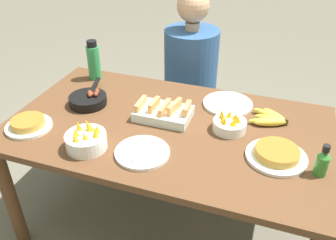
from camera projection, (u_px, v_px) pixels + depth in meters
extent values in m
plane|color=#666051|center=(168.00, 222.00, 2.16)|extent=(14.00, 14.00, 0.00)
cube|color=brown|center=(168.00, 128.00, 1.78)|extent=(1.59, 0.92, 0.03)
cylinder|color=brown|center=(11.00, 198.00, 1.86)|extent=(0.07, 0.07, 0.67)
cylinder|color=brown|center=(88.00, 120.00, 2.50)|extent=(0.07, 0.07, 0.67)
cylinder|color=brown|center=(308.00, 165.00, 2.09)|extent=(0.07, 0.07, 0.67)
ellipsoid|color=gold|center=(275.00, 116.00, 1.81)|extent=(0.15, 0.13, 0.03)
ellipsoid|color=gold|center=(270.00, 116.00, 1.81)|extent=(0.19, 0.11, 0.04)
ellipsoid|color=gold|center=(271.00, 119.00, 1.79)|extent=(0.17, 0.04, 0.03)
ellipsoid|color=gold|center=(268.00, 121.00, 1.77)|extent=(0.20, 0.09, 0.04)
ellipsoid|color=gold|center=(271.00, 122.00, 1.76)|extent=(0.17, 0.10, 0.04)
cylinder|color=#4C3819|center=(286.00, 122.00, 1.76)|extent=(0.02, 0.02, 0.04)
cube|color=silver|center=(163.00, 114.00, 1.82)|extent=(0.28, 0.18, 0.05)
cube|color=#F29E56|center=(141.00, 104.00, 1.81)|extent=(0.02, 0.12, 0.04)
cube|color=#F29E56|center=(154.00, 105.00, 1.80)|extent=(0.03, 0.11, 0.05)
cube|color=#F29E56|center=(165.00, 108.00, 1.78)|extent=(0.02, 0.14, 0.04)
cube|color=#F29E56|center=(175.00, 107.00, 1.78)|extent=(0.04, 0.13, 0.05)
cube|color=#F29E56|center=(187.00, 109.00, 1.77)|extent=(0.03, 0.11, 0.05)
cylinder|color=black|center=(88.00, 104.00, 1.94)|extent=(0.20, 0.20, 0.01)
cylinder|color=black|center=(88.00, 99.00, 1.93)|extent=(0.20, 0.20, 0.04)
cylinder|color=black|center=(95.00, 84.00, 2.07)|extent=(0.06, 0.14, 0.02)
ellipsoid|color=brown|center=(97.00, 91.00, 1.93)|extent=(0.05, 0.06, 0.03)
ellipsoid|color=brown|center=(90.00, 95.00, 1.90)|extent=(0.03, 0.03, 0.03)
ellipsoid|color=brown|center=(96.00, 94.00, 1.91)|extent=(0.04, 0.05, 0.03)
ellipsoid|color=brown|center=(90.00, 93.00, 1.93)|extent=(0.04, 0.04, 0.03)
ellipsoid|color=brown|center=(91.00, 94.00, 1.91)|extent=(0.04, 0.04, 0.02)
cylinder|color=white|center=(29.00, 126.00, 1.75)|extent=(0.22, 0.22, 0.02)
cylinder|color=gold|center=(28.00, 122.00, 1.74)|extent=(0.16, 0.16, 0.03)
cylinder|color=#9F6624|center=(27.00, 120.00, 1.73)|extent=(0.16, 0.16, 0.00)
cylinder|color=white|center=(276.00, 157.00, 1.55)|extent=(0.26, 0.26, 0.02)
cylinder|color=gold|center=(277.00, 152.00, 1.54)|extent=(0.19, 0.19, 0.03)
cylinder|color=#9F6624|center=(278.00, 149.00, 1.53)|extent=(0.19, 0.19, 0.00)
cylinder|color=white|center=(142.00, 152.00, 1.57)|extent=(0.25, 0.25, 0.02)
cylinder|color=#B2B2B7|center=(149.00, 150.00, 1.57)|extent=(0.06, 0.10, 0.01)
cube|color=#B2B2B7|center=(135.00, 158.00, 1.52)|extent=(0.04, 0.05, 0.00)
cylinder|color=white|center=(228.00, 104.00, 1.93)|extent=(0.27, 0.27, 0.02)
cylinder|color=#B2B2B7|center=(233.00, 103.00, 1.92)|extent=(0.12, 0.05, 0.01)
cube|color=#B2B2B7|center=(217.00, 103.00, 1.92)|extent=(0.05, 0.04, 0.00)
cylinder|color=white|center=(86.00, 141.00, 1.60)|extent=(0.19, 0.19, 0.07)
cone|color=#F4A819|center=(95.00, 133.00, 1.55)|extent=(0.03, 0.04, 0.05)
cone|color=#F4A819|center=(97.00, 129.00, 1.59)|extent=(0.05, 0.05, 0.04)
cone|color=#F4A819|center=(88.00, 126.00, 1.60)|extent=(0.06, 0.04, 0.07)
cone|color=#F4A819|center=(78.00, 126.00, 1.60)|extent=(0.04, 0.05, 0.06)
cone|color=#F4A819|center=(76.00, 133.00, 1.57)|extent=(0.04, 0.04, 0.04)
cone|color=#F4A819|center=(75.00, 137.00, 1.53)|extent=(0.05, 0.04, 0.05)
cone|color=#F4A819|center=(85.00, 136.00, 1.54)|extent=(0.04, 0.04, 0.04)
cylinder|color=white|center=(229.00, 125.00, 1.72)|extent=(0.16, 0.16, 0.05)
cone|color=#F4A819|center=(238.00, 119.00, 1.69)|extent=(0.04, 0.05, 0.05)
cone|color=#F4A819|center=(236.00, 117.00, 1.71)|extent=(0.05, 0.05, 0.05)
cone|color=#F4A819|center=(230.00, 114.00, 1.73)|extent=(0.05, 0.04, 0.05)
cone|color=#F4A819|center=(222.00, 114.00, 1.72)|extent=(0.04, 0.05, 0.06)
cone|color=#F4A819|center=(223.00, 118.00, 1.69)|extent=(0.04, 0.05, 0.06)
cone|color=#F4A819|center=(225.00, 121.00, 1.67)|extent=(0.04, 0.04, 0.05)
cone|color=#F4A819|center=(235.00, 122.00, 1.67)|extent=(0.06, 0.06, 0.06)
cylinder|color=#2D9351|center=(94.00, 63.00, 2.16)|extent=(0.08, 0.08, 0.21)
cylinder|color=black|center=(92.00, 44.00, 2.10)|extent=(0.06, 0.06, 0.04)
cylinder|color=#337F2D|center=(321.00, 165.00, 1.44)|extent=(0.05, 0.05, 0.09)
cone|color=#337F2D|center=(325.00, 154.00, 1.41)|extent=(0.05, 0.05, 0.03)
cylinder|color=black|center=(326.00, 149.00, 1.40)|extent=(0.03, 0.03, 0.03)
cube|color=black|center=(189.00, 126.00, 2.66)|extent=(0.40, 0.40, 0.42)
cylinder|color=#2D5184|center=(191.00, 68.00, 2.41)|extent=(0.36, 0.36, 0.53)
cylinder|color=tan|center=(192.00, 26.00, 2.25)|extent=(0.09, 0.09, 0.05)
sphere|color=tan|center=(193.00, 6.00, 2.18)|extent=(0.20, 0.20, 0.20)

